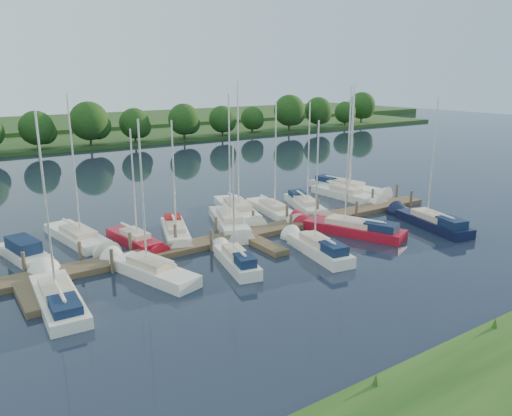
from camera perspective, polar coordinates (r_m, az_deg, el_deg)
ground at (r=32.83m, az=6.22°, el=-7.06°), size 260.00×260.00×0.00m
dock at (r=38.25m, az=-0.83°, el=-3.37°), size 40.00×6.00×0.40m
mooring_pilings at (r=39.03m, az=-1.74°, el=-2.37°), size 38.24×2.84×2.00m
far_shore at (r=100.77m, az=-22.57°, el=7.20°), size 180.00×30.00×0.60m
distant_hill at (r=125.19m, az=-25.00°, el=8.49°), size 220.00×40.00×1.40m
treeline at (r=86.56m, az=-25.56°, el=8.18°), size 143.21×9.19×8.30m
motorboat at (r=37.61m, az=-24.82°, el=-4.90°), size 2.84×6.38×1.85m
sailboat_n_2 at (r=39.99m, az=-19.49°, el=-3.33°), size 3.25×9.11×11.35m
sailboat_n_3 at (r=38.25m, az=-13.58°, el=-3.69°), size 2.39×7.02×8.99m
sailboat_n_4 at (r=39.61m, az=-9.16°, el=-2.74°), size 3.66×7.36×9.38m
sailboat_n_5 at (r=41.36m, az=-3.02°, el=-1.82°), size 4.46×8.81×11.33m
sailboat_n_6 at (r=44.88m, az=-2.07°, el=-0.44°), size 4.39×9.62×12.16m
sailboat_n_7 at (r=45.26m, az=2.05°, el=-0.32°), size 2.92×8.25×10.33m
sailboat_n_8 at (r=47.03m, az=5.69°, el=0.27°), size 4.07×8.08×10.28m
sailboat_n_9 at (r=51.61m, az=10.28°, el=1.41°), size 2.52×8.63×10.98m
sailboat_n_10 at (r=54.79m, az=10.30°, el=2.26°), size 3.69×9.37×11.72m
sailboat_s_0 at (r=30.24m, az=-21.74°, el=-9.51°), size 2.46×8.69×10.90m
sailboat_s_1 at (r=32.28m, az=-12.02°, el=-7.17°), size 3.72×7.93×10.25m
sailboat_s_2 at (r=33.11m, az=-2.28°, el=-6.14°), size 2.69×6.51×8.58m
sailboat_s_3 at (r=35.50m, az=7.09°, el=-4.73°), size 2.79×7.54×9.81m
sailboat_s_4 at (r=40.43m, az=10.68°, el=-2.41°), size 5.16×9.21×11.87m
sailboat_s_5 at (r=43.77m, az=19.34°, el=-1.64°), size 3.47×8.63×11.01m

